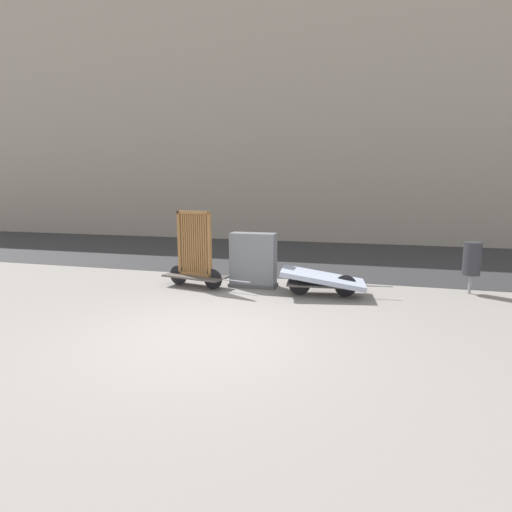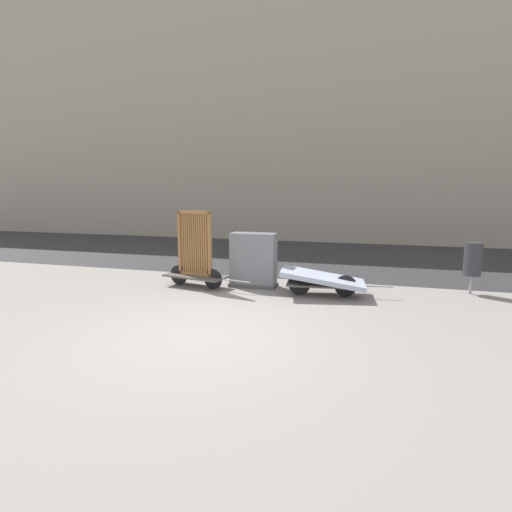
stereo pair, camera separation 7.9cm
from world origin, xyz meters
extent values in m
plane|color=gray|center=(0.00, 0.00, 0.00)|extent=(60.00, 60.00, 0.00)
cube|color=#2D2D30|center=(0.00, 8.07, 0.00)|extent=(56.00, 7.57, 0.01)
cube|color=#9E9384|center=(0.00, 13.85, 6.26)|extent=(48.00, 4.00, 12.52)
cube|color=#4C4742|center=(-1.48, 2.89, 0.25)|extent=(1.59, 0.88, 0.04)
cylinder|color=black|center=(-1.00, 2.80, 0.23)|extent=(0.47, 0.12, 0.47)
cylinder|color=black|center=(-1.96, 2.99, 0.23)|extent=(0.47, 0.12, 0.47)
cylinder|color=gray|center=(-0.40, 2.68, 0.25)|extent=(0.69, 0.16, 0.03)
cube|color=olive|center=(-1.48, 2.89, 0.31)|extent=(0.91, 0.24, 0.07)
cube|color=olive|center=(-1.48, 2.89, 1.74)|extent=(0.91, 0.24, 0.07)
cube|color=olive|center=(-1.89, 2.97, 1.03)|extent=(0.08, 0.08, 1.50)
cube|color=olive|center=(-1.07, 2.81, 1.03)|extent=(0.08, 0.08, 1.50)
cube|color=olive|center=(-1.80, 2.96, 1.03)|extent=(0.04, 0.06, 1.43)
cube|color=olive|center=(-1.74, 2.94, 1.03)|extent=(0.04, 0.06, 1.43)
cube|color=olive|center=(-1.68, 2.93, 1.03)|extent=(0.04, 0.06, 1.43)
cube|color=olive|center=(-1.62, 2.92, 1.03)|extent=(0.04, 0.06, 1.43)
cube|color=olive|center=(-1.56, 2.91, 1.03)|extent=(0.04, 0.06, 1.43)
cube|color=olive|center=(-1.51, 2.90, 1.03)|extent=(0.04, 0.06, 1.43)
cube|color=olive|center=(-1.45, 2.89, 1.03)|extent=(0.04, 0.06, 1.43)
cube|color=olive|center=(-1.39, 2.88, 1.03)|extent=(0.04, 0.06, 1.43)
cube|color=olive|center=(-1.33, 2.86, 1.03)|extent=(0.04, 0.06, 1.43)
cube|color=olive|center=(-1.27, 2.85, 1.03)|extent=(0.04, 0.06, 1.43)
cube|color=olive|center=(-1.22, 2.84, 1.03)|extent=(0.04, 0.06, 1.43)
cube|color=olive|center=(-1.16, 2.83, 1.03)|extent=(0.04, 0.06, 1.43)
cube|color=#4C4742|center=(1.48, 2.89, 0.25)|extent=(1.56, 0.76, 0.04)
cylinder|color=black|center=(1.96, 2.95, 0.23)|extent=(0.47, 0.09, 0.47)
cylinder|color=black|center=(0.99, 2.84, 0.23)|extent=(0.47, 0.09, 0.47)
cylinder|color=gray|center=(2.57, 3.01, 0.25)|extent=(0.70, 0.11, 0.03)
cube|color=#9EA8BC|center=(1.48, 2.89, 0.39)|extent=(1.86, 1.09, 0.37)
cube|color=#4C4C4C|center=(-0.18, 3.29, 0.04)|extent=(1.11, 0.46, 0.08)
cube|color=slate|center=(-0.18, 3.29, 0.63)|extent=(1.05, 0.40, 1.27)
cylinder|color=gray|center=(4.57, 3.93, 0.21)|extent=(0.06, 0.06, 0.42)
cylinder|color=#2D2D33|center=(4.57, 3.93, 0.78)|extent=(0.36, 0.36, 0.71)
camera|label=1|loc=(2.33, -5.51, 2.24)|focal=28.00mm
camera|label=2|loc=(2.40, -5.49, 2.24)|focal=28.00mm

